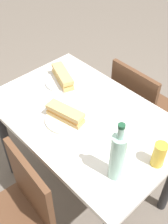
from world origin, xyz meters
TOP-DOWN VIEW (x-y plane):
  - ground_plane at (0.00, 0.00)m, footprint 8.00×8.00m
  - dining_table at (0.00, 0.00)m, footprint 1.11×0.72m
  - chair_far at (-0.00, 0.56)m, footprint 0.41×0.41m
  - chair_near at (0.09, -0.56)m, footprint 0.43×0.43m
  - plate_near at (-0.04, -0.10)m, footprint 0.23×0.23m
  - baguette_sandwich_near at (-0.04, -0.10)m, footprint 0.23×0.11m
  - knife_near at (-0.06, -0.05)m, footprint 0.18×0.03m
  - plate_far at (-0.31, 0.11)m, footprint 0.23×0.23m
  - baguette_sandwich_far at (-0.31, 0.11)m, footprint 0.25×0.15m
  - knife_far at (-0.30, 0.16)m, footprint 0.17×0.09m
  - water_bottle at (0.39, -0.17)m, footprint 0.07×0.07m
  - beer_glass at (0.48, 0.02)m, footprint 0.06×0.06m

SIDE VIEW (x-z plane):
  - ground_plane at x=0.00m, z-range 0.00..0.00m
  - chair_far at x=0.00m, z-range 0.06..0.91m
  - chair_near at x=0.09m, z-range 0.06..0.91m
  - dining_table at x=0.00m, z-range 0.25..1.03m
  - plate_near at x=-0.04m, z-range 0.78..0.79m
  - plate_far at x=-0.31m, z-range 0.78..0.79m
  - knife_near at x=-0.06m, z-range 0.79..0.80m
  - knife_far at x=-0.30m, z-range 0.79..0.80m
  - baguette_sandwich_near at x=-0.04m, z-range 0.79..0.86m
  - baguette_sandwich_far at x=-0.31m, z-range 0.79..0.86m
  - beer_glass at x=0.48m, z-range 0.78..0.91m
  - water_bottle at x=0.39m, z-range 0.75..1.08m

